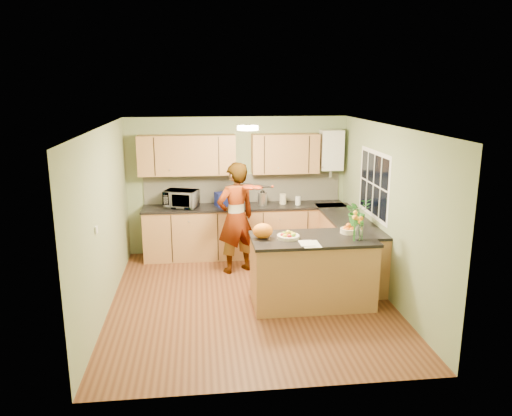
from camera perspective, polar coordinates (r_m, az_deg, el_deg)
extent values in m
plane|color=#532B17|center=(7.42, -0.64, -10.36)|extent=(4.50, 4.50, 0.00)
cube|color=silver|center=(6.79, -0.70, 9.26)|extent=(4.00, 4.50, 0.02)
cube|color=gray|center=(9.18, -2.12, 2.59)|extent=(4.00, 0.02, 2.50)
cube|color=gray|center=(4.88, 2.10, -7.75)|extent=(4.00, 0.02, 2.50)
cube|color=gray|center=(7.09, -16.98, -1.42)|extent=(0.02, 4.50, 2.50)
cube|color=gray|center=(7.47, 14.78, -0.50)|extent=(0.02, 4.50, 2.50)
cube|color=#A77043|center=(9.09, -1.30, -2.71)|extent=(3.60, 0.60, 0.90)
cube|color=black|center=(8.96, -1.31, 0.15)|extent=(3.64, 0.62, 0.04)
cube|color=#A77043|center=(8.36, 10.43, -4.44)|extent=(0.60, 2.20, 0.90)
cube|color=black|center=(8.23, 10.51, -1.34)|extent=(0.62, 2.24, 0.04)
cube|color=beige|center=(9.19, -1.49, 2.28)|extent=(3.60, 0.02, 0.52)
cube|color=#A77043|center=(8.89, -7.89, 6.02)|extent=(1.70, 0.34, 0.70)
cube|color=#A77043|center=(9.02, 3.35, 6.24)|extent=(1.20, 0.34, 0.70)
cube|color=white|center=(9.21, 8.59, 6.58)|extent=(0.40, 0.30, 0.72)
cylinder|color=#BBBABF|center=(9.27, 8.50, 4.13)|extent=(0.06, 0.06, 0.20)
cube|color=white|center=(7.95, 13.33, 2.66)|extent=(0.01, 1.30, 1.05)
cube|color=black|center=(7.95, 13.30, 2.66)|extent=(0.01, 1.18, 0.92)
cube|color=white|center=(6.50, -17.79, -2.38)|extent=(0.02, 0.09, 0.09)
cylinder|color=#FFEABF|center=(7.09, -0.95, 9.14)|extent=(0.30, 0.30, 0.06)
cylinder|color=white|center=(7.09, -0.95, 9.38)|extent=(0.10, 0.10, 0.02)
cube|color=#A77043|center=(7.16, 6.42, -7.30)|extent=(1.68, 0.84, 0.94)
cube|color=black|center=(6.99, 6.53, -3.53)|extent=(1.72, 0.88, 0.04)
cylinder|color=beige|center=(6.91, 3.70, -3.30)|extent=(0.31, 0.31, 0.05)
cylinder|color=beige|center=(7.26, 10.51, -2.57)|extent=(0.24, 0.24, 0.07)
cylinder|color=silver|center=(6.95, 11.72, -2.78)|extent=(0.10, 0.10, 0.20)
ellipsoid|color=orange|center=(6.88, 0.77, -2.63)|extent=(0.35, 0.33, 0.21)
cube|color=white|center=(6.69, 6.27, -4.11)|extent=(0.23, 0.32, 0.01)
imported|color=tan|center=(8.19, -2.32, -1.14)|extent=(0.80, 0.68, 1.85)
imported|color=white|center=(8.89, -8.54, 1.05)|extent=(0.65, 0.54, 0.31)
cube|color=navy|center=(8.92, -3.62, 1.02)|extent=(0.37, 0.32, 0.25)
cylinder|color=#BBBABF|center=(8.97, 0.75, 1.06)|extent=(0.17, 0.17, 0.23)
sphere|color=black|center=(8.93, 0.75, 2.05)|extent=(0.08, 0.08, 0.08)
cylinder|color=beige|center=(9.07, 3.10, 1.04)|extent=(0.13, 0.13, 0.19)
cylinder|color=white|center=(9.03, 4.81, 0.84)|extent=(0.13, 0.13, 0.15)
imported|color=#2E7727|center=(7.80, 11.51, -0.43)|extent=(0.47, 0.44, 0.43)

